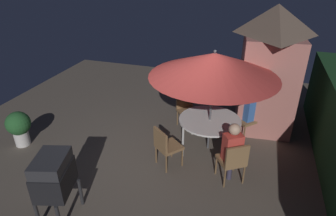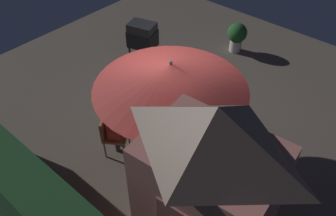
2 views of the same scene
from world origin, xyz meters
name	(u,v)px [view 1 (image 1 of 2)]	position (x,y,z in m)	size (l,w,h in m)	color
ground_plane	(166,155)	(0.00, 0.00, 0.00)	(11.00, 11.00, 0.00)	brown
garden_shed	(269,68)	(-2.17, 1.96, 1.55)	(1.93, 1.52, 3.04)	#B26B60
patio_table	(210,121)	(-0.55, 0.85, 0.71)	(1.37, 1.37, 0.76)	white
patio_umbrella	(214,65)	(-0.55, 0.85, 2.02)	(2.67, 2.67, 2.33)	#4C4C51
bbq_grill	(54,176)	(2.15, -1.19, 0.85)	(0.81, 0.67, 1.20)	black
chair_near_shed	(233,160)	(0.43, 1.49, 0.52)	(0.64, 0.64, 0.90)	olive
chair_far_side	(249,116)	(-1.41, 1.66, 0.52)	(0.65, 0.65, 0.90)	olive
chair_toward_hedge	(187,108)	(-1.41, 0.10, 0.52)	(0.65, 0.65, 0.90)	olive
chair_toward_house	(166,145)	(0.35, 0.11, 0.52)	(0.65, 0.65, 0.90)	olive
potted_plant_by_shed	(19,126)	(0.61, -3.36, 0.50)	(0.55, 0.55, 0.85)	silver
person_in_red	(233,146)	(0.36, 1.44, 0.78)	(0.39, 0.42, 1.26)	#CC3D33
person_in_blue	(248,108)	(-1.35, 1.60, 0.78)	(0.41, 0.41, 1.26)	#3866B2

